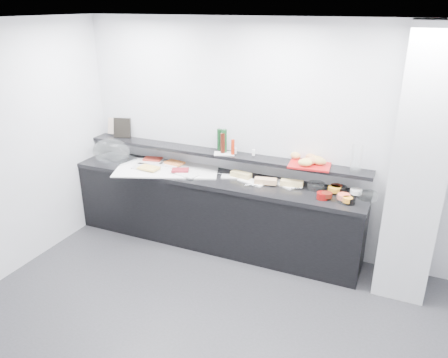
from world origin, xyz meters
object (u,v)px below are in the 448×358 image
at_px(bread_tray, 310,165).
at_px(carafe, 356,159).
at_px(cloche_base, 117,159).
at_px(condiment_tray, 224,154).
at_px(framed_print, 122,128).
at_px(sandwich_plate_mid, 252,182).

bearing_deg(bread_tray, carafe, -4.98).
height_order(cloche_base, carafe, carafe).
xyz_separation_m(cloche_base, condiment_tray, (1.49, 0.13, 0.24)).
distance_m(condiment_tray, bread_tray, 1.03).
bearing_deg(carafe, condiment_tray, -179.57).
height_order(framed_print, condiment_tray, framed_print).
bearing_deg(sandwich_plate_mid, condiment_tray, 178.71).
relative_size(cloche_base, carafe, 1.60).
relative_size(condiment_tray, carafe, 0.80).
height_order(cloche_base, framed_print, framed_print).
xyz_separation_m(condiment_tray, carafe, (1.52, 0.01, 0.14)).
distance_m(sandwich_plate_mid, carafe, 1.19).
relative_size(framed_print, bread_tray, 0.58).
bearing_deg(sandwich_plate_mid, framed_print, -170.22).
height_order(condiment_tray, bread_tray, bread_tray).
relative_size(cloche_base, bread_tray, 1.07).
distance_m(cloche_base, sandwich_plate_mid, 1.89).
bearing_deg(bread_tray, framed_print, 172.66).
bearing_deg(carafe, bread_tray, -179.57).
bearing_deg(framed_print, sandwich_plate_mid, -21.14).
bearing_deg(sandwich_plate_mid, carafe, 23.47).
distance_m(sandwich_plate_mid, framed_print, 1.99).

